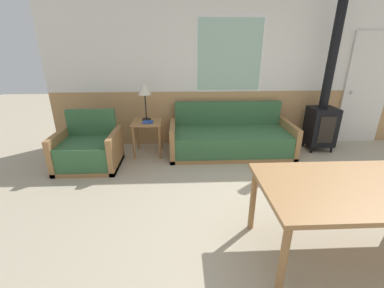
% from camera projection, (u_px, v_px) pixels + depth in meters
% --- Properties ---
extents(ground_plane, '(16.00, 16.00, 0.00)m').
position_uv_depth(ground_plane, '(306.00, 233.00, 2.63)').
color(ground_plane, '#B2A58C').
extents(wall_back, '(7.20, 0.09, 2.70)m').
position_uv_depth(wall_back, '(250.00, 70.00, 4.57)').
color(wall_back, tan).
rests_on(wall_back, ground_plane).
extents(couch, '(2.09, 0.90, 0.83)m').
position_uv_depth(couch, '(230.00, 139.00, 4.48)').
color(couch, '#9E7042').
rests_on(couch, ground_plane).
extents(armchair, '(0.92, 0.75, 0.84)m').
position_uv_depth(armchair, '(89.00, 151.00, 3.97)').
color(armchair, '#9E7042').
rests_on(armchair, ground_plane).
extents(side_table, '(0.49, 0.49, 0.59)m').
position_uv_depth(side_table, '(148.00, 128.00, 4.35)').
color(side_table, '#9E7042').
rests_on(side_table, ground_plane).
extents(table_lamp, '(0.22, 0.22, 0.62)m').
position_uv_depth(table_lamp, '(145.00, 91.00, 4.21)').
color(table_lamp, black).
rests_on(table_lamp, side_table).
extents(book_stack, '(0.17, 0.15, 0.02)m').
position_uv_depth(book_stack, '(148.00, 122.00, 4.23)').
color(book_stack, '#234799').
rests_on(book_stack, side_table).
extents(dining_table, '(1.71, 0.92, 0.73)m').
position_uv_depth(dining_table, '(363.00, 193.00, 2.13)').
color(dining_table, '#9E7042').
rests_on(dining_table, ground_plane).
extents(wood_stove, '(0.45, 0.42, 2.51)m').
position_uv_depth(wood_stove, '(323.00, 111.00, 4.46)').
color(wood_stove, black).
rests_on(wood_stove, ground_plane).
extents(entry_door, '(0.83, 0.09, 2.02)m').
position_uv_depth(entry_door, '(366.00, 90.00, 4.74)').
color(entry_door, silver).
rests_on(entry_door, ground_plane).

